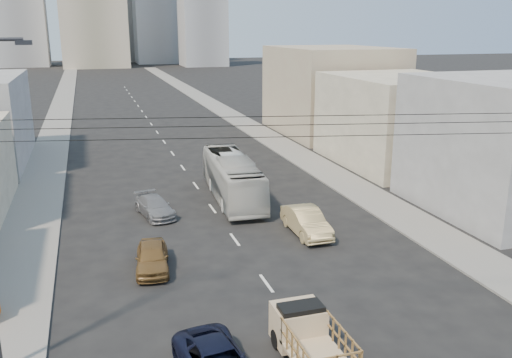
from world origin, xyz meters
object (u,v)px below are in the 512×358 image
flatbed_pickup (309,335)px  sedan_tan (306,222)px  city_bus (232,178)px  sedan_grey (155,207)px  sedan_brown (152,257)px

flatbed_pickup → sedan_tan: size_ratio=0.91×
city_bus → sedan_grey: city_bus is taller
city_bus → sedan_grey: (-5.94, -2.11, -0.97)m
flatbed_pickup → city_bus: (2.47, 20.44, 0.50)m
sedan_brown → sedan_tan: sedan_tan is taller
sedan_tan → sedan_grey: sedan_tan is taller
sedan_grey → flatbed_pickup: bearing=-90.9°
flatbed_pickup → sedan_brown: 10.90m
city_bus → flatbed_pickup: bearing=-93.2°
sedan_brown → sedan_tan: 9.86m
city_bus → sedan_grey: bearing=-156.8°
sedan_tan → city_bus: bearing=106.7°
flatbed_pickup → city_bus: size_ratio=0.38×
sedan_tan → sedan_grey: bearing=144.1°
flatbed_pickup → sedan_grey: size_ratio=1.01×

